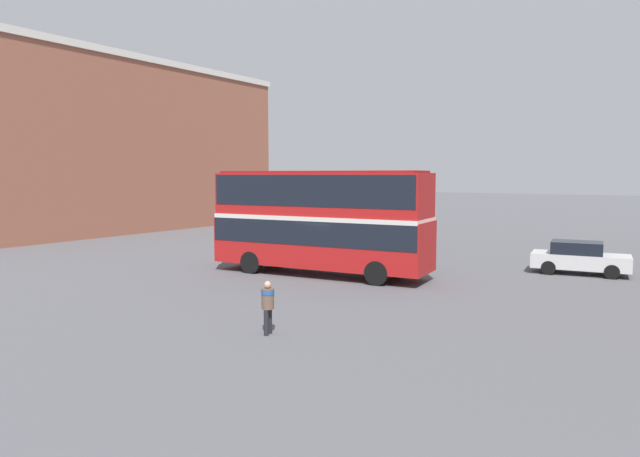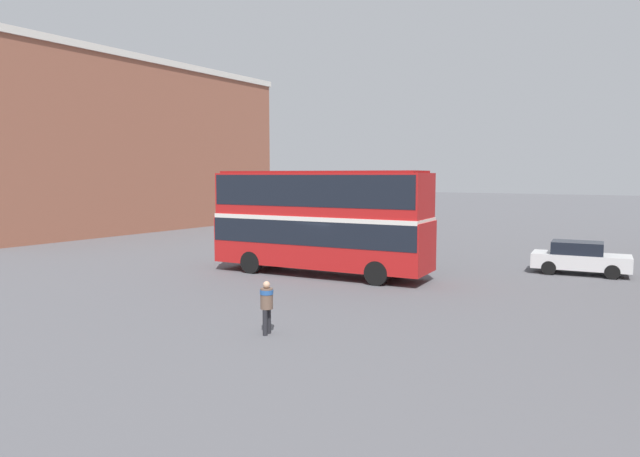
% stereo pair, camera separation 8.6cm
% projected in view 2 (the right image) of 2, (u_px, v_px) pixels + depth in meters
% --- Properties ---
extents(ground_plane, '(240.00, 240.00, 0.00)m').
position_uv_depth(ground_plane, '(319.00, 275.00, 26.07)').
color(ground_plane, '#5B5B60').
extents(building_row_left, '(8.99, 28.66, 13.78)m').
position_uv_depth(building_row_left, '(124.00, 147.00, 47.83)').
color(building_row_left, '#935642').
rests_on(building_row_left, ground_plane).
extents(double_decker_bus, '(10.33, 3.46, 4.75)m').
position_uv_depth(double_decker_bus, '(320.00, 216.00, 25.88)').
color(double_decker_bus, red).
rests_on(double_decker_bus, ground_plane).
extents(pedestrian_foreground, '(0.46, 0.46, 1.56)m').
position_uv_depth(pedestrian_foreground, '(267.00, 302.00, 16.31)').
color(pedestrian_foreground, '#232328').
rests_on(pedestrian_foreground, ground_plane).
extents(parked_car_kerb_near, '(4.38, 2.27, 1.51)m').
position_uv_depth(parked_car_kerb_near, '(580.00, 258.00, 26.27)').
color(parked_car_kerb_near, silver).
rests_on(parked_car_kerb_near, ground_plane).
extents(no_entry_sign, '(0.65, 0.08, 2.53)m').
position_uv_depth(no_entry_sign, '(226.00, 229.00, 30.03)').
color(no_entry_sign, gray).
rests_on(no_entry_sign, ground_plane).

